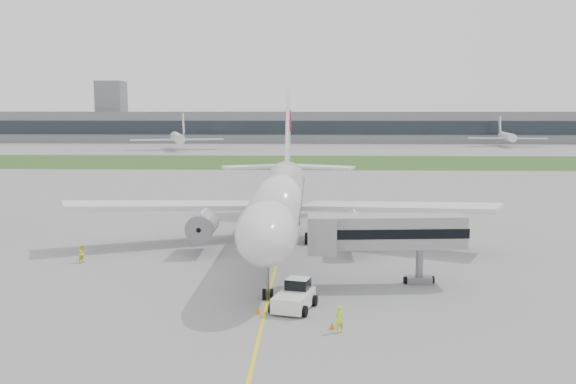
{
  "coord_description": "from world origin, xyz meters",
  "views": [
    {
      "loc": [
        3.54,
        -64.9,
        15.24
      ],
      "look_at": [
        0.97,
        2.0,
        6.54
      ],
      "focal_mm": 40.0,
      "sensor_mm": 36.0,
      "label": 1
    }
  ],
  "objects_px": {
    "airliner": "(280,197)",
    "ground_crew_near": "(339,319)",
    "jet_bridge": "(381,233)",
    "pushback_tug": "(295,296)"
  },
  "relations": [
    {
      "from": "airliner",
      "to": "ground_crew_near",
      "type": "relative_size",
      "value": 28.08
    },
    {
      "from": "airliner",
      "to": "jet_bridge",
      "type": "bearing_deg",
      "value": -58.61
    },
    {
      "from": "pushback_tug",
      "to": "jet_bridge",
      "type": "relative_size",
      "value": 0.34
    },
    {
      "from": "pushback_tug",
      "to": "ground_crew_near",
      "type": "relative_size",
      "value": 2.46
    },
    {
      "from": "pushback_tug",
      "to": "ground_crew_near",
      "type": "distance_m",
      "value": 6.13
    },
    {
      "from": "airliner",
      "to": "jet_bridge",
      "type": "height_order",
      "value": "airliner"
    },
    {
      "from": "pushback_tug",
      "to": "ground_crew_near",
      "type": "bearing_deg",
      "value": -43.47
    },
    {
      "from": "jet_bridge",
      "to": "ground_crew_near",
      "type": "relative_size",
      "value": 7.12
    },
    {
      "from": "pushback_tug",
      "to": "jet_bridge",
      "type": "xyz_separation_m",
      "value": [
        7.18,
        6.64,
        3.69
      ]
    },
    {
      "from": "jet_bridge",
      "to": "ground_crew_near",
      "type": "xyz_separation_m",
      "value": [
        -4.0,
        -11.88,
        -3.73
      ]
    }
  ]
}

